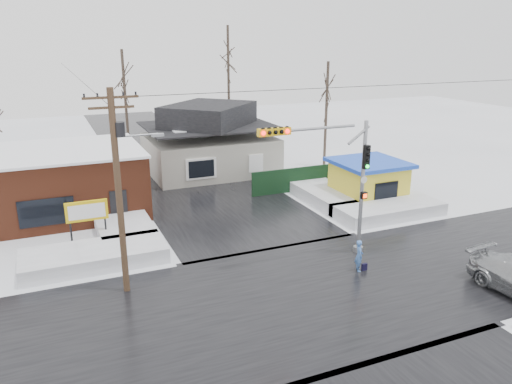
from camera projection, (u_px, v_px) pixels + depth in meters
name	position (u px, v px, depth m)	size (l,w,h in m)	color
ground	(321.00, 291.00, 22.36)	(120.00, 120.00, 0.00)	white
road_ns	(321.00, 291.00, 22.35)	(10.00, 120.00, 0.02)	black
road_ew	(321.00, 291.00, 22.35)	(120.00, 10.00, 0.02)	black
snowbank_nw	(95.00, 256.00, 24.99)	(7.00, 3.00, 0.80)	white
snowbank_ne	(388.00, 210.00, 31.77)	(7.00, 3.00, 0.80)	white
snowbank_nside_w	(120.00, 219.00, 30.14)	(3.00, 8.00, 0.80)	white
snowbank_nside_e	(321.00, 192.00, 35.41)	(3.00, 8.00, 0.80)	white
traffic_signal	(337.00, 172.00, 24.53)	(6.05, 0.68, 7.00)	gray
utility_pole	(119.00, 181.00, 20.93)	(3.15, 0.44, 9.00)	#382619
brick_building	(44.00, 183.00, 31.64)	(12.20, 8.20, 4.12)	brown
marquee_sign	(87.00, 212.00, 26.73)	(2.20, 0.21, 2.55)	black
house	(209.00, 141.00, 41.65)	(10.40, 8.40, 5.76)	#A7A497
kiosk	(368.00, 181.00, 34.27)	(4.60, 4.60, 2.88)	yellow
fence	(302.00, 179.00, 36.83)	(8.00, 0.12, 1.80)	black
tree_far_left	(123.00, 75.00, 41.32)	(3.00, 3.00, 10.00)	#332821
tree_far_mid	(228.00, 53.00, 46.37)	(3.00, 3.00, 12.00)	#332821
tree_far_right	(327.00, 84.00, 42.31)	(3.00, 3.00, 9.00)	#332821
pedestrian	(359.00, 256.00, 24.10)	(0.57, 0.38, 1.58)	#4473BF
shopping_bag	(364.00, 267.00, 24.29)	(0.28, 0.12, 0.35)	black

